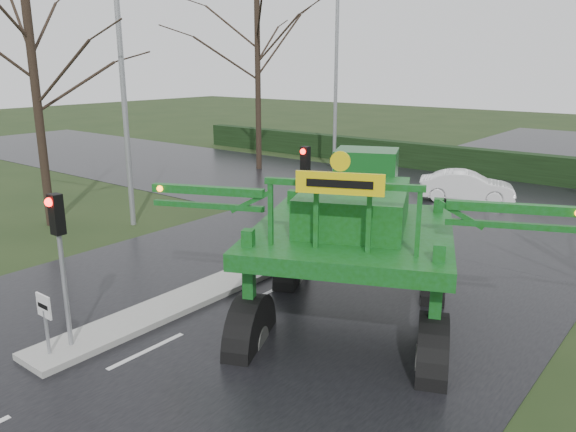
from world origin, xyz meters
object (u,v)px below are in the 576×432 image
Objects in this scene: keep_left_sign at (45,315)px; white_sedan at (465,201)px; traffic_signal_mid at (305,176)px; street_light_left_near at (127,65)px; crop_sprayer at (252,227)px; street_light_left_far at (341,65)px; traffic_signal_near at (59,238)px.

white_sedan is (1.49, 19.24, -1.06)m from keep_left_sign.
street_light_left_near is (-6.89, -1.49, 3.40)m from traffic_signal_mid.
white_sedan is (8.39, 11.74, -5.99)m from street_light_left_near.
crop_sprayer is at bearing 161.81° from white_sedan.
white_sedan is at bearing 85.56° from keep_left_sign.
keep_left_sign is 0.14× the size of street_light_left_far.
crop_sprayer is (9.56, -18.03, -3.37)m from street_light_left_far.
traffic_signal_mid is 0.39× the size of crop_sprayer.
street_light_left_near reaches higher than traffic_signal_near.
street_light_left_far is (0.00, 14.00, 0.00)m from street_light_left_near.
street_light_left_near is 2.42× the size of white_sedan.
street_light_left_near is at bearing 132.59° from keep_left_sign.
white_sedan is at bearing 70.23° from crop_sprayer.
keep_left_sign is at bearing -90.00° from traffic_signal_mid.
crop_sprayer is (2.66, 2.98, 0.03)m from traffic_signal_near.
traffic_signal_near reaches higher than keep_left_sign.
traffic_signal_near is 4.00m from crop_sprayer.
street_light_left_near reaches higher than crop_sprayer.
street_light_left_near and street_light_left_far have the same top height.
traffic_signal_near is 18.98m from white_sedan.
street_light_left_far is at bearing 118.86° from traffic_signal_mid.
white_sedan is at bearing -15.09° from street_light_left_far.
street_light_left_far reaches higher than keep_left_sign.
traffic_signal_near and traffic_signal_mid have the same top height.
white_sedan is at bearing 54.45° from street_light_left_near.
street_light_left_far reaches higher than traffic_signal_mid.
street_light_left_near is 15.62m from white_sedan.
street_light_left_near is (-6.89, 7.01, 3.40)m from traffic_signal_near.
traffic_signal_near is 1.00× the size of traffic_signal_mid.
street_light_left_near reaches higher than keep_left_sign.
keep_left_sign is 11.32m from street_light_left_near.
street_light_left_near is 14.00m from street_light_left_far.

